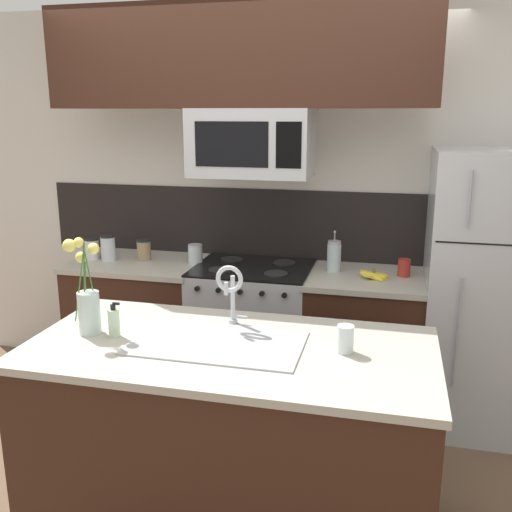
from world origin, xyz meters
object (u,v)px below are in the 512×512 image
at_px(microwave, 252,143).
at_px(french_press, 334,256).
at_px(storage_jar_squat, 195,254).
at_px(sink_faucet, 230,287).
at_px(refrigerator, 498,293).
at_px(storage_jar_medium, 108,248).
at_px(drinking_glass, 345,339).
at_px(storage_jar_short, 144,250).
at_px(coffee_tin, 404,268).
at_px(storage_jar_tall, 92,248).
at_px(flower_vase, 88,303).
at_px(dish_soap_bottle, 114,322).
at_px(banana_bunch, 374,276).
at_px(stove_range, 253,332).

distance_m(microwave, french_press, 0.89).
bearing_deg(storage_jar_squat, sink_faucet, -62.34).
distance_m(refrigerator, storage_jar_medium, 2.54).
bearing_deg(microwave, drinking_glass, -59.24).
xyz_separation_m(storage_jar_short, coffee_tin, (1.75, 0.01, -0.02)).
height_order(microwave, french_press, microwave).
height_order(storage_jar_tall, storage_jar_medium, storage_jar_medium).
bearing_deg(coffee_tin, sink_faucet, -126.84).
height_order(sink_faucet, drinking_glass, sink_faucet).
height_order(storage_jar_short, coffee_tin, storage_jar_short).
xyz_separation_m(storage_jar_medium, french_press, (1.54, 0.09, 0.01)).
relative_size(storage_jar_squat, flower_vase, 0.29).
height_order(storage_jar_tall, dish_soap_bottle, dish_soap_bottle).
relative_size(drinking_glass, flower_vase, 0.27).
bearing_deg(dish_soap_bottle, storage_jar_medium, 118.85).
relative_size(sink_faucet, dish_soap_bottle, 1.85).
bearing_deg(storage_jar_medium, flower_vase, -65.85).
bearing_deg(dish_soap_bottle, storage_jar_squat, 93.42).
relative_size(microwave, refrigerator, 0.44).
height_order(refrigerator, storage_jar_squat, refrigerator).
relative_size(storage_jar_tall, coffee_tin, 1.34).
height_order(storage_jar_squat, french_press, french_press).
bearing_deg(refrigerator, storage_jar_short, 179.51).
xyz_separation_m(microwave, storage_jar_squat, (-0.41, 0.06, -0.75)).
bearing_deg(microwave, refrigerator, 1.55).
height_order(refrigerator, storage_jar_short, refrigerator).
bearing_deg(storage_jar_short, sink_faucet, -48.87).
bearing_deg(banana_bunch, french_press, 154.79).
xyz_separation_m(stove_range, french_press, (0.52, 0.06, 0.55)).
bearing_deg(storage_jar_medium, stove_range, 1.76).
relative_size(microwave, french_press, 2.79).
relative_size(storage_jar_tall, french_press, 0.55).
distance_m(stove_range, sink_faucet, 1.23).
distance_m(storage_jar_medium, storage_jar_short, 0.24).
bearing_deg(sink_faucet, refrigerator, 37.58).
distance_m(sink_faucet, drinking_glass, 0.60).
height_order(storage_jar_tall, drinking_glass, storage_jar_tall).
distance_m(storage_jar_short, coffee_tin, 1.75).
bearing_deg(storage_jar_squat, flower_vase, -92.43).
xyz_separation_m(microwave, drinking_glass, (0.71, -1.19, -0.75)).
distance_m(coffee_tin, drinking_glass, 1.28).
height_order(drinking_glass, flower_vase, flower_vase).
height_order(refrigerator, dish_soap_bottle, refrigerator).
bearing_deg(microwave, banana_bunch, -2.98).
distance_m(banana_bunch, drinking_glass, 1.15).
distance_m(storage_jar_squat, french_press, 0.93).
height_order(banana_bunch, drinking_glass, drinking_glass).
relative_size(storage_jar_squat, drinking_glass, 1.08).
bearing_deg(banana_bunch, flower_vase, -135.90).
xyz_separation_m(storage_jar_medium, coffee_tin, (1.98, 0.08, -0.04)).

